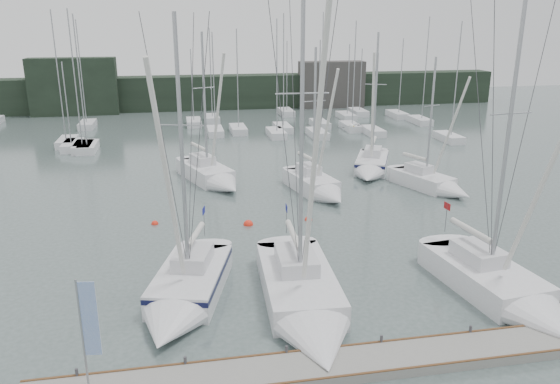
% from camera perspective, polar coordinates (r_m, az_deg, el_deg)
% --- Properties ---
extents(ground, '(160.00, 160.00, 0.00)m').
position_cam_1_polar(ground, '(26.70, 3.22, -11.87)').
color(ground, '#495955').
rests_on(ground, ground).
extents(dock, '(24.00, 2.00, 0.40)m').
position_cam_1_polar(dock, '(22.53, 6.42, -17.53)').
color(dock, slate).
rests_on(dock, ground).
extents(far_treeline, '(90.00, 4.00, 5.00)m').
position_cam_1_polar(far_treeline, '(85.39, -6.90, 10.32)').
color(far_treeline, black).
rests_on(far_treeline, ground).
extents(far_building_left, '(12.00, 3.00, 8.00)m').
position_cam_1_polar(far_building_left, '(84.24, -20.75, 10.26)').
color(far_building_left, black).
rests_on(far_building_left, ground).
extents(far_building_right, '(10.00, 3.00, 7.00)m').
position_cam_1_polar(far_building_right, '(86.42, 5.39, 11.12)').
color(far_building_right, '#3D3A38').
rests_on(far_building_right, ground).
extents(mast_forest, '(57.05, 25.36, 14.66)m').
position_cam_1_polar(mast_forest, '(68.01, -2.96, 6.86)').
color(mast_forest, silver).
rests_on(mast_forest, ground).
extents(sailboat_near_left, '(5.35, 9.45, 14.50)m').
position_cam_1_polar(sailboat_near_left, '(26.63, -10.13, -10.69)').
color(sailboat_near_left, silver).
rests_on(sailboat_near_left, ground).
extents(sailboat_near_center, '(3.96, 11.40, 17.12)m').
position_cam_1_polar(sailboat_near_center, '(25.41, 2.80, -11.96)').
color(sailboat_near_center, silver).
rests_on(sailboat_near_center, ground).
extents(sailboat_near_right, '(4.38, 10.21, 15.32)m').
position_cam_1_polar(sailboat_near_right, '(28.60, 22.98, -9.87)').
color(sailboat_near_right, silver).
rests_on(sailboat_near_right, ground).
extents(sailboat_mid_b, '(5.61, 9.29, 13.07)m').
position_cam_1_polar(sailboat_mid_b, '(45.64, -6.95, 1.55)').
color(sailboat_mid_b, silver).
rests_on(sailboat_mid_b, ground).
extents(sailboat_mid_c, '(4.09, 7.94, 11.97)m').
position_cam_1_polar(sailboat_mid_c, '(42.57, 4.10, 0.44)').
color(sailboat_mid_c, silver).
rests_on(sailboat_mid_c, ground).
extents(sailboat_mid_d, '(5.82, 8.65, 12.96)m').
position_cam_1_polar(sailboat_mid_d, '(49.15, 9.46, 2.60)').
color(sailboat_mid_d, silver).
rests_on(sailboat_mid_d, ground).
extents(sailboat_mid_e, '(4.89, 7.75, 11.17)m').
position_cam_1_polar(sailboat_mid_e, '(45.24, 15.92, 0.75)').
color(sailboat_mid_e, silver).
rests_on(sailboat_mid_e, ground).
extents(buoy_a, '(0.65, 0.65, 0.65)m').
position_cam_1_polar(buoy_a, '(36.63, -3.34, -3.43)').
color(buoy_a, red).
rests_on(buoy_a, ground).
extents(buoy_b, '(0.52, 0.52, 0.52)m').
position_cam_1_polar(buoy_b, '(37.47, 2.98, -2.93)').
color(buoy_b, red).
rests_on(buoy_b, ground).
extents(buoy_c, '(0.48, 0.48, 0.48)m').
position_cam_1_polar(buoy_c, '(37.64, -12.94, -3.28)').
color(buoy_c, red).
rests_on(buoy_c, ground).
extents(dock_banner, '(0.65, 0.14, 4.31)m').
position_cam_1_polar(dock_banner, '(20.71, -19.50, -12.95)').
color(dock_banner, '#95989D').
rests_on(dock_banner, dock).
extents(seagull, '(0.87, 0.46, 0.18)m').
position_cam_1_polar(seagull, '(24.09, 7.43, 6.90)').
color(seagull, white).
rests_on(seagull, ground).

